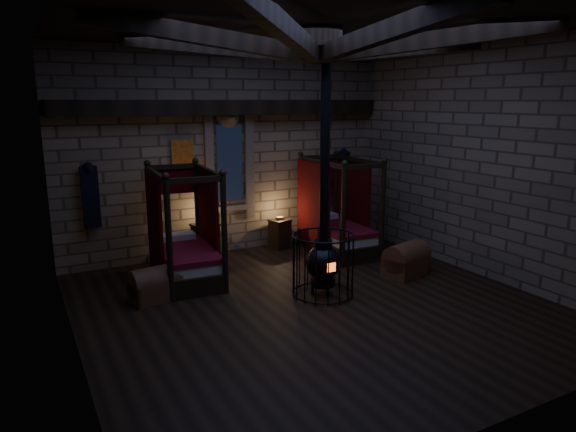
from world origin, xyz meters
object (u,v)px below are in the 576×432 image
trunk_right (406,260)px  trunk_left (155,285)px  bed_left (185,252)px  stove (323,259)px  bed_right (337,229)px

trunk_right → trunk_left: bearing=152.6°
bed_left → trunk_right: size_ratio=2.09×
trunk_left → stove: size_ratio=0.21×
bed_right → stove: 2.62m
bed_right → trunk_left: bearing=-164.8°
bed_right → trunk_left: (-4.14, -0.92, -0.24)m
bed_right → trunk_right: size_ratio=2.09×
bed_left → trunk_right: bearing=-20.6°
trunk_right → stove: stove is taller
bed_right → trunk_left: size_ratio=2.35×
bed_right → stove: bearing=-125.9°
trunk_left → trunk_right: size_ratio=0.89×
bed_left → stove: size_ratio=0.50×
bed_left → stove: 2.59m
bed_left → trunk_right: bed_left is taller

